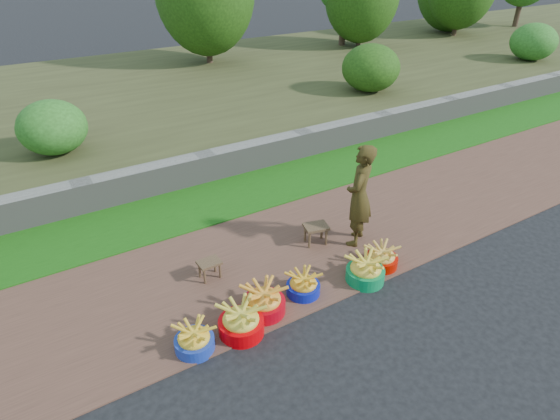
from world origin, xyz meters
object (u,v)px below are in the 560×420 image
basin_b (241,321)px  basin_c (264,301)px  stool_right (316,229)px  basin_a (194,339)px  stool_left (209,265)px  basin_f (382,258)px  basin_d (303,285)px  vendor_woman (359,196)px  basin_e (366,270)px

basin_b → basin_c: basin_b is taller
stool_right → basin_b: bearing=-149.7°
basin_a → stool_left: (0.68, 1.09, 0.08)m
basin_f → stool_left: size_ratio=1.50×
basin_d → stool_left: size_ratio=1.44×
basin_f → vendor_woman: vendor_woman is taller
basin_e → basin_f: (0.40, 0.12, -0.02)m
stool_left → stool_right: bearing=-2.3°
stool_left → vendor_woman: size_ratio=0.19×
stool_right → basin_f: bearing=-63.8°
basin_e → stool_left: (-1.78, 1.14, 0.06)m
basin_a → basin_d: (1.58, 0.15, -0.00)m
basin_d → basin_e: bearing=-13.4°
basin_e → stool_right: bearing=93.4°
basin_b → vendor_woman: vendor_woman is taller
basin_c → stool_left: bearing=106.9°
basin_b → stool_left: (0.11, 1.13, 0.05)m
basin_e → vendor_woman: 1.13m
basin_a → basin_e: size_ratio=0.86×
basin_d → stool_right: bearing=47.0°
basin_b → basin_e: basin_b is taller
basin_b → basin_f: bearing=2.9°
basin_f → basin_e: bearing=-162.9°
basin_f → stool_right: 1.07m
basin_d → basin_c: bearing=-176.8°
basin_b → stool_left: bearing=84.7°
basin_a → basin_c: 0.98m
basin_c → basin_e: bearing=-6.7°
basin_c → basin_f: 1.89m
stool_left → basin_b: bearing=-95.3°
basin_b → stool_right: (1.82, 1.06, 0.09)m
stool_left → basin_e: bearing=-32.7°
basin_c → stool_right: size_ratio=1.32×
stool_right → stool_left: bearing=177.7°
basin_a → stool_right: (2.39, 1.02, 0.12)m
basin_d → stool_left: (-0.91, 0.94, 0.08)m
basin_c → basin_d: size_ratio=1.22×
stool_right → vendor_woman: size_ratio=0.26×
stool_right → basin_a: bearing=-156.9°
basin_c → stool_left: 1.01m
basin_f → stool_right: basin_f is taller
basin_d → basin_f: size_ratio=0.96×
basin_e → stool_left: 2.12m
basin_e → stool_right: 1.08m
basin_b → basin_e: 1.88m
stool_left → basin_d: bearing=-45.9°
basin_e → stool_right: size_ratio=1.29×
basin_a → basin_d: size_ratio=1.03×
basin_c → basin_e: (1.49, -0.17, -0.00)m
basin_b → vendor_woman: size_ratio=0.34×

